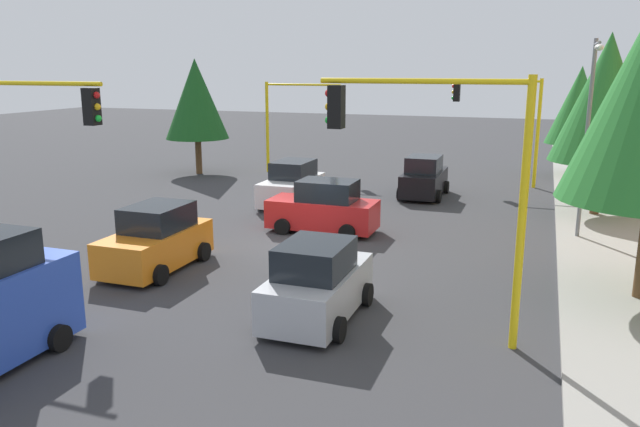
# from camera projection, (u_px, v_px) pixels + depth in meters

# --- Properties ---
(ground_plane) EXTENTS (120.00, 120.00, 0.00)m
(ground_plane) POSITION_uv_depth(u_px,v_px,m) (298.00, 245.00, 21.74)
(ground_plane) COLOR #353538
(sidewalk_kerb) EXTENTS (80.00, 4.00, 0.15)m
(sidewalk_kerb) POSITION_uv_depth(u_px,v_px,m) (614.00, 234.00, 22.85)
(sidewalk_kerb) COLOR gray
(sidewalk_kerb) RESTS_ON ground
(traffic_signal_far_left) EXTENTS (0.36, 4.59, 5.52)m
(traffic_signal_far_left) POSITION_uv_depth(u_px,v_px,m) (502.00, 110.00, 31.80)
(traffic_signal_far_left) COLOR yellow
(traffic_signal_far_left) RESTS_ON ground
(traffic_signal_far_right) EXTENTS (0.36, 4.59, 5.24)m
(traffic_signal_far_right) POSITION_uv_depth(u_px,v_px,m) (297.00, 109.00, 35.56)
(traffic_signal_far_right) COLOR yellow
(traffic_signal_far_right) RESTS_ON ground
(traffic_signal_near_right) EXTENTS (0.36, 4.59, 5.78)m
(traffic_signal_near_right) POSITION_uv_depth(u_px,v_px,m) (25.00, 140.00, 17.19)
(traffic_signal_near_right) COLOR yellow
(traffic_signal_near_right) RESTS_ON ground
(traffic_signal_near_left) EXTENTS (0.36, 4.59, 5.92)m
(traffic_signal_near_left) POSITION_uv_depth(u_px,v_px,m) (441.00, 157.00, 13.40)
(traffic_signal_near_left) COLOR yellow
(traffic_signal_near_left) RESTS_ON ground
(street_lamp_curbside) EXTENTS (2.15, 0.28, 7.00)m
(street_lamp_curbside) POSITION_uv_depth(u_px,v_px,m) (589.00, 119.00, 21.02)
(street_lamp_curbside) COLOR slate
(street_lamp_curbside) RESTS_ON ground
(tree_opposite_side) EXTENTS (3.60, 3.60, 6.55)m
(tree_opposite_side) POSITION_uv_depth(u_px,v_px,m) (196.00, 99.00, 35.37)
(tree_opposite_side) COLOR brown
(tree_opposite_side) RESTS_ON ground
(tree_roadside_far) EXTENTS (3.38, 3.38, 6.13)m
(tree_roadside_far) POSITION_uv_depth(u_px,v_px,m) (579.00, 105.00, 34.18)
(tree_roadside_far) COLOR brown
(tree_roadside_far) RESTS_ON ground
(tree_roadside_mid) EXTENTS (4.06, 4.06, 7.41)m
(tree_roadside_mid) POSITION_uv_depth(u_px,v_px,m) (606.00, 98.00, 24.66)
(tree_roadside_mid) COLOR brown
(tree_roadside_mid) RESTS_ON ground
(car_silver) EXTENTS (3.81, 2.07, 1.98)m
(car_silver) POSITION_uv_depth(u_px,v_px,m) (317.00, 284.00, 15.19)
(car_silver) COLOR #B2B5BA
(car_silver) RESTS_ON ground
(car_black) EXTENTS (3.82, 2.01, 1.98)m
(car_black) POSITION_uv_depth(u_px,v_px,m) (424.00, 178.00, 29.62)
(car_black) COLOR black
(car_black) RESTS_ON ground
(car_orange) EXTENTS (3.91, 2.11, 1.98)m
(car_orange) POSITION_uv_depth(u_px,v_px,m) (156.00, 240.00, 19.00)
(car_orange) COLOR orange
(car_orange) RESTS_ON ground
(car_red) EXTENTS (2.03, 4.04, 1.98)m
(car_red) POSITION_uv_depth(u_px,v_px,m) (324.00, 208.00, 23.29)
(car_red) COLOR red
(car_red) RESTS_ON ground
(car_white) EXTENTS (4.08, 2.07, 1.98)m
(car_white) POSITION_uv_depth(u_px,v_px,m) (292.00, 185.00, 27.91)
(car_white) COLOR white
(car_white) RESTS_ON ground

